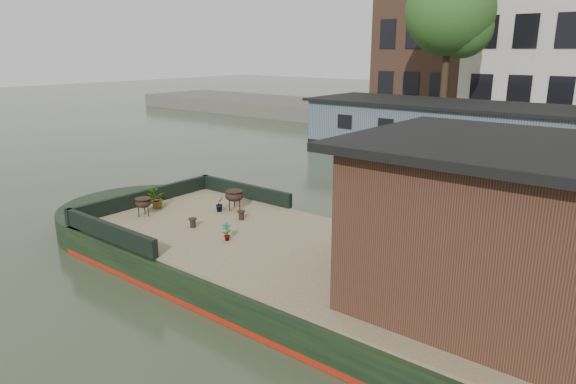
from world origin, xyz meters
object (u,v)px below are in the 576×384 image
Objects in this scene: cabin at (497,226)px; potted_plant_a at (226,232)px; dinghy at (407,155)px; bicycle at (378,233)px; brazier_rear at (234,200)px; brazier_front at (144,207)px.

potted_plant_a is at bearing -174.08° from cabin.
bicycle is at bearing -163.49° from dinghy.
dinghy is (-0.47, 9.82, -0.53)m from brazier_rear.
bicycle is at bearing 15.73° from potted_plant_a.
brazier_rear is at bearing 130.20° from potted_plant_a.
dinghy is at bearing 121.36° from cabin.
brazier_front reaches higher than potted_plant_a.
brazier_front is at bearing 113.25° from bicycle.
brazier_rear is (-6.14, 1.03, -1.00)m from cabin.
potted_plant_a is 2.54m from brazier_front.
bicycle is 6.06× the size of potted_plant_a.
brazier_front is 11.46m from dinghy.
cabin reaches higher than brazier_rear.
bicycle reaches higher than dinghy.
cabin reaches higher than bicycle.
brazier_front is 0.90× the size of brazier_rear.
dinghy is (-6.61, 10.84, -1.53)m from cabin.
cabin is 2.11m from bicycle.
brazier_rear is (1.25, 1.60, 0.02)m from brazier_front.
brazier_front is at bearing -175.54° from cabin.
potted_plant_a is at bearing -178.33° from dinghy.
bicycle is 5.48m from brazier_front.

